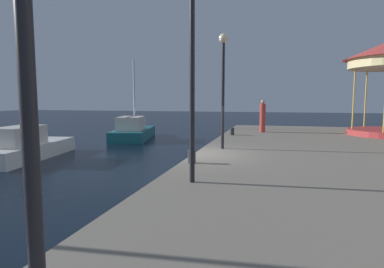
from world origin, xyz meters
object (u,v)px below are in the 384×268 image
sailboat_teal (133,131)px  lamp_post_mid_promenade (192,45)px  bollard_center (232,131)px  bollard_north (192,157)px  lamp_post_far_end (223,71)px  person_by_the_water (263,117)px  motorboat_white (26,147)px

sailboat_teal → lamp_post_mid_promenade: 15.61m
sailboat_teal → bollard_center: (7.20, -2.84, 0.41)m
bollard_north → lamp_post_far_end: bearing=81.6°
lamp_post_mid_promenade → person_by_the_water: (1.17, 12.44, -2.28)m
motorboat_white → person_by_the_water: size_ratio=3.00×
lamp_post_mid_promenade → sailboat_teal: bearing=119.9°
lamp_post_far_end → person_by_the_water: size_ratio=2.31×
motorboat_white → lamp_post_mid_promenade: 11.08m
sailboat_teal → lamp_post_mid_promenade: size_ratio=1.28×
sailboat_teal → bollard_center: bearing=-21.5°
bollard_center → person_by_the_water: person_by_the_water is taller
motorboat_white → lamp_post_far_end: size_ratio=1.30×
motorboat_white → person_by_the_water: 12.76m
motorboat_white → bollard_north: 9.11m
motorboat_white → lamp_post_far_end: 9.67m
person_by_the_water → lamp_post_far_end: bearing=-100.3°
lamp_post_far_end → sailboat_teal: bearing=133.5°
motorboat_white → lamp_post_far_end: bearing=1.5°
sailboat_teal → motorboat_white: bearing=-101.4°
sailboat_teal → bollard_center: sailboat_teal is taller
lamp_post_far_end → bollard_north: size_ratio=11.16×
lamp_post_far_end → bollard_center: lamp_post_far_end is taller
sailboat_teal → lamp_post_far_end: (7.46, -7.86, 3.25)m
motorboat_white → person_by_the_water: person_by_the_water is taller
lamp_post_mid_promenade → bollard_center: (-0.38, 10.37, -2.99)m
motorboat_white → bollard_center: motorboat_white is taller
sailboat_teal → bollard_center: 7.75m
motorboat_white → bollard_north: motorboat_white is taller
bollard_north → person_by_the_water: bearing=80.3°
motorboat_white → bollard_center: size_ratio=14.49×
lamp_post_far_end → bollard_center: bearing=93.0°
bollard_center → person_by_the_water: bearing=53.2°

